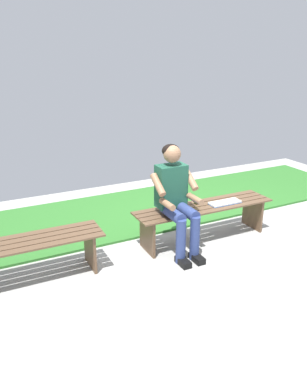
% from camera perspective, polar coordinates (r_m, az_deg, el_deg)
% --- Properties ---
extents(ground_plane, '(10.00, 7.00, 0.04)m').
position_cam_1_polar(ground_plane, '(3.63, 1.37, -17.31)').
color(ground_plane, '#9E9E99').
extents(grass_strip, '(9.00, 1.66, 0.03)m').
position_cam_1_polar(grass_strip, '(5.38, -9.59, -4.04)').
color(grass_strip, '#2D6B28').
rests_on(grass_strip, ground).
extents(bench_near, '(1.79, 0.44, 0.45)m').
position_cam_1_polar(bench_near, '(4.69, 7.67, -3.23)').
color(bench_near, brown).
rests_on(bench_near, ground).
extents(bench_far, '(1.72, 0.44, 0.45)m').
position_cam_1_polar(bench_far, '(4.00, -19.98, -8.65)').
color(bench_far, brown).
rests_on(bench_far, ground).
extents(person_seated, '(0.50, 0.69, 1.25)m').
position_cam_1_polar(person_seated, '(4.26, 3.45, -0.56)').
color(person_seated, '#1E513D').
rests_on(person_seated, ground).
extents(apple, '(0.08, 0.08, 0.08)m').
position_cam_1_polar(apple, '(4.68, 6.58, -1.32)').
color(apple, '#72B738').
rests_on(apple, bench_near).
extents(book_open, '(0.41, 0.16, 0.02)m').
position_cam_1_polar(book_open, '(4.76, 10.78, -1.60)').
color(book_open, white).
rests_on(book_open, bench_near).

